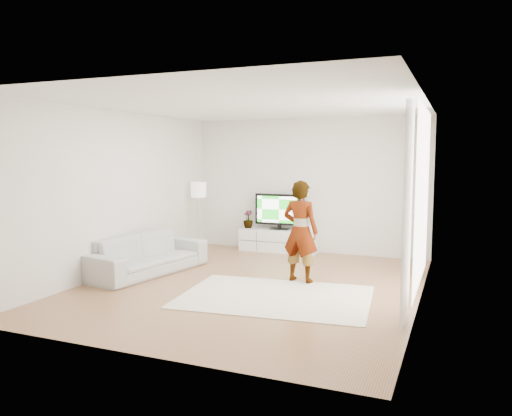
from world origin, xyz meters
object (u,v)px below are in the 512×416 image
at_px(television, 279,210).
at_px(rug, 275,297).
at_px(player, 300,231).
at_px(sofa, 147,254).
at_px(floor_lamp, 199,193).
at_px(media_console, 279,241).

bearing_deg(television, rug, -71.31).
height_order(player, sofa, player).
bearing_deg(sofa, player, -71.44).
height_order(television, player, player).
xyz_separation_m(sofa, floor_lamp, (-0.17, 2.18, 0.91)).
distance_m(player, floor_lamp, 3.34).
height_order(media_console, sofa, sofa).
bearing_deg(media_console, player, -62.75).
xyz_separation_m(media_console, sofa, (-1.46, -2.71, 0.10)).
bearing_deg(sofa, floor_lamp, 14.06).
height_order(media_console, rug, media_console).
bearing_deg(rug, television, 108.69).
xyz_separation_m(television, rug, (1.11, -3.29, -0.87)).
relative_size(television, rug, 0.40).
distance_m(media_console, rug, 3.46).
xyz_separation_m(media_console, floor_lamp, (-1.63, -0.54, 1.01)).
distance_m(player, sofa, 2.72).
relative_size(television, floor_lamp, 0.74).
bearing_deg(rug, media_console, 108.84).
height_order(media_console, player, player).
height_order(television, sofa, television).
xyz_separation_m(television, floor_lamp, (-1.63, -0.57, 0.37)).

